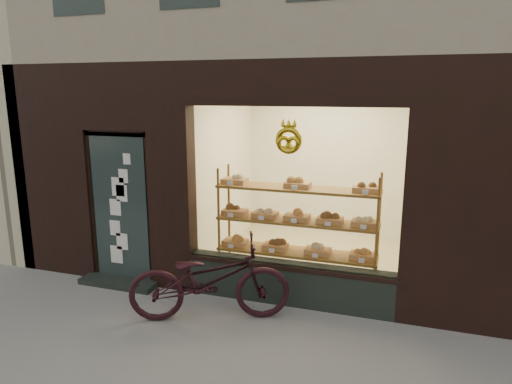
% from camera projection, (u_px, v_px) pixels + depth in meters
% --- Properties ---
extents(display_shelf, '(2.20, 0.45, 1.70)m').
position_uv_depth(display_shelf, '(297.00, 232.00, 6.23)').
color(display_shelf, brown).
rests_on(display_shelf, ground).
extents(bicycle, '(2.05, 1.35, 1.02)m').
position_uv_depth(bicycle, '(209.00, 280.00, 5.49)').
color(bicycle, black).
rests_on(bicycle, ground).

